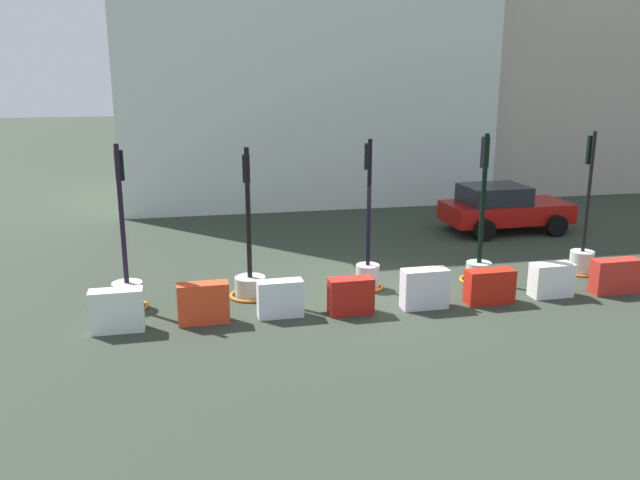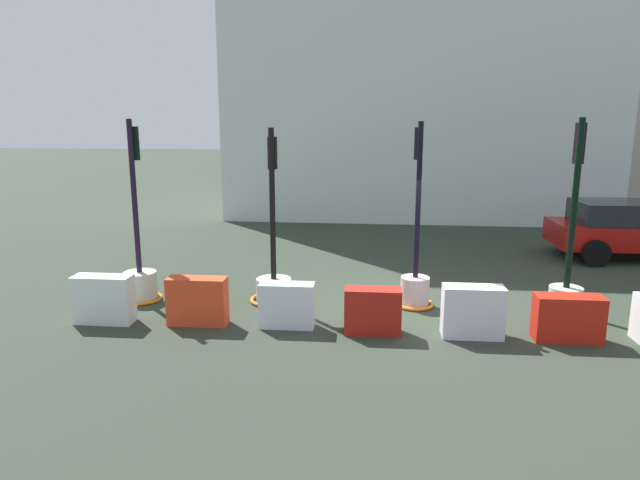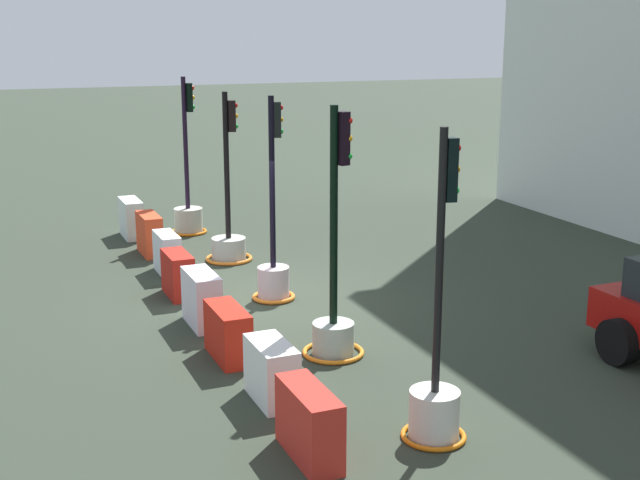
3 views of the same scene
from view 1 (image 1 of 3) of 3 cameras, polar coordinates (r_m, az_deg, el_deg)
The scene contains 17 objects.
ground_plane at distance 15.91m, azimuth 4.37°, elevation -4.40°, with size 120.00×120.00×0.00m, color #2E372B.
traffic_light_0 at distance 15.20m, azimuth -16.32°, elevation -3.58°, with size 0.85×0.85×3.65m.
traffic_light_1 at distance 15.42m, azimuth -6.07°, elevation -3.05°, with size 0.98×0.98×3.49m.
traffic_light_2 at distance 15.91m, azimuth 4.13°, elevation -2.14°, with size 0.77×0.77×3.60m.
traffic_light_3 at distance 16.85m, azimuth 13.59°, elevation -1.37°, with size 0.92×0.92×3.68m.
traffic_light_4 at distance 18.32m, azimuth 21.70°, elevation -0.93°, with size 0.78×0.78×3.67m.
construction_barrier_0 at distance 14.01m, azimuth -17.12°, elevation -5.84°, with size 1.06×0.42×0.88m.
construction_barrier_1 at distance 14.03m, azimuth -10.04°, elevation -5.39°, with size 1.07×0.39×0.87m.
construction_barrier_2 at distance 14.19m, azimuth -3.45°, elevation -5.07°, with size 0.98×0.39×0.81m.
construction_barrier_3 at distance 14.36m, azimuth 2.67°, elevation -4.84°, with size 0.98×0.42×0.80m.
construction_barrier_4 at distance 14.84m, azimuth 9.00°, elevation -4.16°, with size 1.03×0.44×0.89m.
construction_barrier_5 at distance 15.46m, azimuth 14.42°, elevation -3.90°, with size 1.10×0.44×0.78m.
construction_barrier_6 at distance 16.32m, azimuth 19.34°, elevation -3.27°, with size 0.98×0.47×0.79m.
construction_barrier_7 at distance 17.10m, azimuth 24.11°, elevation -2.87°, with size 1.14×0.42×0.82m.
car_red_compact at distance 22.15m, azimuth 15.49°, elevation 2.70°, with size 4.05×2.30×1.53m.
building_main_facade at distance 28.75m, azimuth -2.26°, elevation 17.40°, with size 14.57×9.94×13.02m.
building_corner_block at distance 34.49m, azimuth 23.94°, elevation 16.71°, with size 17.58×8.65×14.13m.
Camera 1 is at (-4.25, -14.42, 5.22)m, focal length 37.08 mm.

